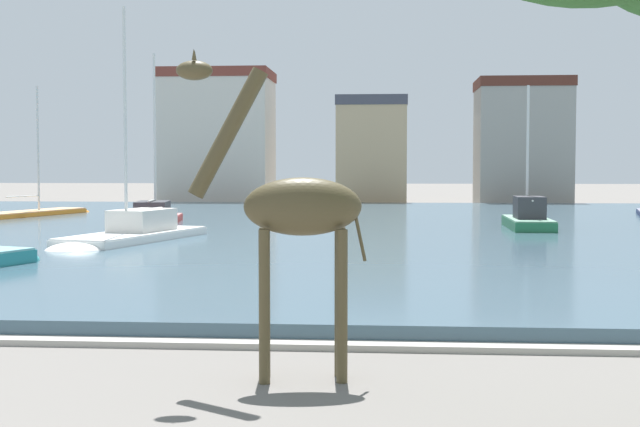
{
  "coord_description": "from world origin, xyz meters",
  "views": [
    {
      "loc": [
        1.8,
        -6.2,
        3.3
      ],
      "look_at": [
        0.25,
        13.65,
        2.2
      ],
      "focal_mm": 49.44,
      "sensor_mm": 36.0,
      "label": 1
    }
  ],
  "objects_px": {
    "sailboat_green": "(527,223)",
    "sailboat_red": "(155,221)",
    "sailboat_orange": "(42,215)",
    "sailboat_white": "(127,238)",
    "giraffe_statue": "(293,213)"
  },
  "relations": [
    {
      "from": "sailboat_green",
      "to": "sailboat_orange",
      "type": "bearing_deg",
      "value": 162.34
    },
    {
      "from": "giraffe_statue",
      "to": "sailboat_orange",
      "type": "relative_size",
      "value": 0.54
    },
    {
      "from": "sailboat_white",
      "to": "sailboat_orange",
      "type": "relative_size",
      "value": 0.98
    },
    {
      "from": "sailboat_red",
      "to": "sailboat_green",
      "type": "bearing_deg",
      "value": -4.58
    },
    {
      "from": "sailboat_white",
      "to": "sailboat_orange",
      "type": "distance_m",
      "value": 19.88
    },
    {
      "from": "sailboat_orange",
      "to": "sailboat_red",
      "type": "xyz_separation_m",
      "value": [
        8.64,
        -7.01,
        0.16
      ]
    },
    {
      "from": "sailboat_orange",
      "to": "sailboat_green",
      "type": "bearing_deg",
      "value": -17.66
    },
    {
      "from": "giraffe_statue",
      "to": "sailboat_white",
      "type": "distance_m",
      "value": 21.22
    },
    {
      "from": "sailboat_white",
      "to": "sailboat_red",
      "type": "relative_size",
      "value": 1.05
    },
    {
      "from": "sailboat_green",
      "to": "sailboat_red",
      "type": "distance_m",
      "value": 17.95
    },
    {
      "from": "giraffe_statue",
      "to": "sailboat_red",
      "type": "height_order",
      "value": "sailboat_red"
    },
    {
      "from": "sailboat_white",
      "to": "sailboat_orange",
      "type": "bearing_deg",
      "value": 121.01
    },
    {
      "from": "sailboat_red",
      "to": "sailboat_white",
      "type": "bearing_deg",
      "value": -80.94
    },
    {
      "from": "sailboat_orange",
      "to": "sailboat_red",
      "type": "height_order",
      "value": "sailboat_red"
    },
    {
      "from": "giraffe_statue",
      "to": "sailboat_white",
      "type": "height_order",
      "value": "sailboat_white"
    }
  ]
}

